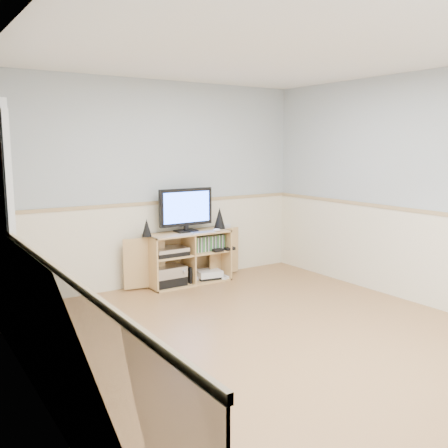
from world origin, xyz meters
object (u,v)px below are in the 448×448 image
(media_cabinet, at_px, (186,257))
(keyboard, at_px, (203,232))
(game_consoles, at_px, (208,275))
(monitor, at_px, (186,208))

(media_cabinet, xyz_separation_m, keyboard, (0.14, -0.19, 0.32))
(keyboard, relative_size, game_consoles, 0.63)
(keyboard, height_order, game_consoles, keyboard)
(keyboard, bearing_deg, game_consoles, 51.16)
(monitor, relative_size, game_consoles, 1.57)
(monitor, height_order, keyboard, monitor)
(game_consoles, bearing_deg, keyboard, -137.41)
(keyboard, bearing_deg, monitor, 134.47)
(keyboard, xyz_separation_m, game_consoles, (0.14, 0.13, -0.59))
(media_cabinet, relative_size, monitor, 2.29)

